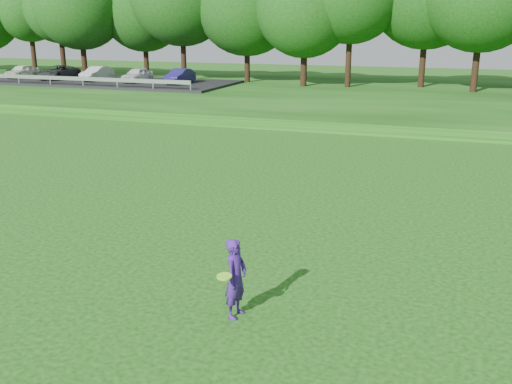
% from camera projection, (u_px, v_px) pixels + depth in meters
% --- Properties ---
extents(ground, '(140.00, 140.00, 0.00)m').
position_uv_depth(ground, '(157.00, 287.00, 12.28)').
color(ground, '#0F3D0B').
rests_on(ground, ground).
extents(berm, '(130.00, 30.00, 0.60)m').
position_uv_depth(berm, '(377.00, 96.00, 42.97)').
color(berm, '#0F3D0B').
rests_on(berm, ground).
extents(walking_path, '(130.00, 1.60, 0.04)m').
position_uv_depth(walking_path, '(340.00, 130.00, 30.38)').
color(walking_path, gray).
rests_on(walking_path, ground).
extents(parking_lot, '(24.00, 9.00, 1.38)m').
position_uv_depth(parking_lot, '(93.00, 78.00, 49.42)').
color(parking_lot, black).
rests_on(parking_lot, berm).
extents(woman, '(0.44, 0.91, 1.59)m').
position_uv_depth(woman, '(236.00, 278.00, 10.84)').
color(woman, '#3E1B7D').
rests_on(woman, ground).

